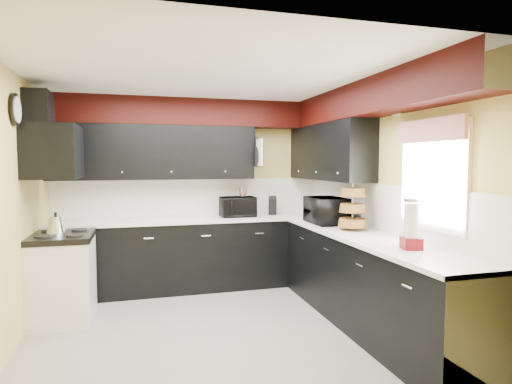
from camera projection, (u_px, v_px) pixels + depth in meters
ground at (215, 331)px, 4.25m from camera, size 3.60×3.60×0.00m
wall_back at (192, 193)px, 5.89m from camera, size 3.60×0.06×2.50m
wall_right at (378, 201)px, 4.64m from camera, size 0.06×3.60×2.50m
wall_left at (8, 212)px, 3.68m from camera, size 0.06×3.60×2.50m
ceiling at (214, 76)px, 4.07m from camera, size 3.60×3.60×0.06m
cab_back at (195, 255)px, 5.66m from camera, size 3.60×0.60×0.90m
cab_right at (367, 283)px, 4.33m from camera, size 0.60×3.00×0.90m
counter_back at (195, 220)px, 5.62m from camera, size 3.62×0.64×0.04m
counter_right at (367, 237)px, 4.30m from camera, size 0.64×3.02×0.04m
splash_back at (192, 197)px, 5.88m from camera, size 3.60×0.02×0.50m
splash_right at (377, 207)px, 4.64m from camera, size 0.02×3.60×0.50m
upper_back at (154, 153)px, 5.55m from camera, size 2.60×0.35×0.70m
upper_right at (328, 152)px, 5.42m from camera, size 0.35×1.80×0.70m
soffit_back at (193, 113)px, 5.64m from camera, size 3.60×0.36×0.35m
soffit_right at (374, 98)px, 4.35m from camera, size 0.36×3.24×0.35m
stove at (63, 280)px, 4.54m from camera, size 0.60×0.75×0.86m
cooktop at (62, 237)px, 4.50m from camera, size 0.62×0.77×0.06m
hood at (54, 152)px, 4.43m from camera, size 0.50×0.78×0.55m
hood_duct at (39, 111)px, 4.36m from camera, size 0.24×0.40×0.40m
window at (433, 176)px, 3.75m from camera, size 0.03×0.86×0.96m
valance at (429, 130)px, 3.71m from camera, size 0.04×0.88×0.20m
pan_top at (254, 138)px, 5.82m from camera, size 0.03×0.22×0.40m
pan_mid at (256, 157)px, 5.71m from camera, size 0.03×0.28×0.46m
pan_low at (251, 159)px, 5.96m from camera, size 0.03×0.24×0.42m
cut_board at (260, 153)px, 5.59m from camera, size 0.03×0.26×0.35m
baskets at (353, 208)px, 4.62m from camera, size 0.27×0.27×0.50m
clock at (16, 110)px, 3.86m from camera, size 0.03×0.30×0.30m
deco_plate at (397, 104)px, 4.23m from camera, size 0.03×0.24×0.24m
toaster_oven at (238, 207)px, 5.77m from camera, size 0.46×0.39×0.27m
microwave at (327, 210)px, 5.11m from camera, size 0.39×0.57×0.31m
utensil_crock at (243, 210)px, 5.80m from camera, size 0.20×0.20×0.16m
knife_block at (272, 206)px, 5.99m from camera, size 0.15×0.18×0.25m
kettle at (56, 225)px, 4.57m from camera, size 0.22×0.22×0.18m
dispenser_a at (411, 224)px, 3.65m from camera, size 0.19×0.19×0.41m
dispenser_b at (412, 225)px, 3.60m from camera, size 0.19×0.19×0.41m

